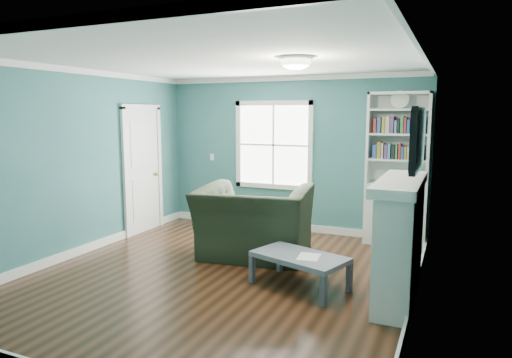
% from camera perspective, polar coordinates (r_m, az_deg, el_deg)
% --- Properties ---
extents(floor, '(5.00, 5.00, 0.00)m').
position_cam_1_polar(floor, '(5.76, -4.35, -11.97)').
color(floor, black).
rests_on(floor, ground).
extents(room_walls, '(5.00, 5.00, 5.00)m').
position_cam_1_polar(room_walls, '(5.42, -4.53, 3.92)').
color(room_walls, '#2E6564').
rests_on(room_walls, ground).
extents(trim, '(4.50, 5.00, 2.60)m').
position_cam_1_polar(trim, '(5.46, -4.49, 0.31)').
color(trim, white).
rests_on(trim, ground).
extents(window, '(1.40, 0.06, 1.50)m').
position_cam_1_polar(window, '(7.81, 2.21, 4.26)').
color(window, white).
rests_on(window, room_walls).
extents(bookshelf, '(0.90, 0.35, 2.31)m').
position_cam_1_polar(bookshelf, '(7.19, 17.16, -0.66)').
color(bookshelf, silver).
rests_on(bookshelf, ground).
extents(fireplace, '(0.44, 1.58, 1.30)m').
position_cam_1_polar(fireplace, '(5.16, 17.68, -7.32)').
color(fireplace, black).
rests_on(fireplace, ground).
extents(tv, '(0.06, 1.10, 0.65)m').
position_cam_1_polar(tv, '(4.98, 19.61, 4.76)').
color(tv, black).
rests_on(tv, fireplace).
extents(door, '(0.12, 0.98, 2.17)m').
position_cam_1_polar(door, '(7.86, -13.97, 1.29)').
color(door, silver).
rests_on(door, ground).
extents(ceiling_fixture, '(0.38, 0.38, 0.15)m').
position_cam_1_polar(ceiling_fixture, '(5.17, 5.00, 14.45)').
color(ceiling_fixture, white).
rests_on(ceiling_fixture, room_walls).
extents(light_switch, '(0.08, 0.01, 0.12)m').
position_cam_1_polar(light_switch, '(8.35, -5.50, 2.76)').
color(light_switch, white).
rests_on(light_switch, room_walls).
extents(recliner, '(1.63, 1.19, 1.31)m').
position_cam_1_polar(recliner, '(6.33, -0.21, -3.92)').
color(recliner, black).
rests_on(recliner, ground).
extents(coffee_table, '(1.18, 0.87, 0.38)m').
position_cam_1_polar(coffee_table, '(5.32, 5.47, -9.91)').
color(coffee_table, '#434750').
rests_on(coffee_table, ground).
extents(paper_sheet, '(0.27, 0.33, 0.00)m').
position_cam_1_polar(paper_sheet, '(5.23, 6.61, -9.64)').
color(paper_sheet, white).
rests_on(paper_sheet, coffee_table).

